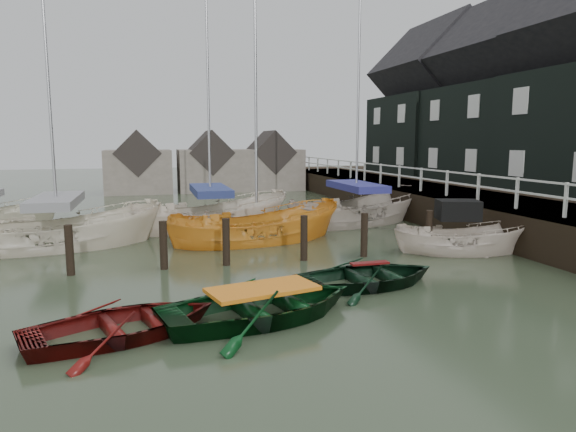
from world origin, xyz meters
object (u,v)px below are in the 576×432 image
object	(u,v)px
rowboat_red	(125,336)
motorboat	(459,250)
rowboat_dkgreen	(369,285)
sailboat_c	(257,241)
rowboat_green	(263,319)
sailboat_b	(211,227)
sailboat_a	(59,246)
sailboat_d	(356,222)

from	to	relation	value
rowboat_red	motorboat	bearing A→B (deg)	-84.44
rowboat_dkgreen	sailboat_c	bearing A→B (deg)	7.02
rowboat_green	sailboat_b	distance (m)	11.29
rowboat_green	sailboat_c	world-z (taller)	sailboat_c
rowboat_red	rowboat_dkgreen	xyz separation A→B (m)	(5.88, 1.94, 0.00)
sailboat_a	sailboat_b	world-z (taller)	sailboat_b
sailboat_c	rowboat_red	bearing A→B (deg)	143.28
sailboat_c	rowboat_dkgreen	bearing A→B (deg)	-175.93
sailboat_a	sailboat_b	size ratio (longest dim) A/B	0.87
rowboat_green	rowboat_dkgreen	distance (m)	3.59
rowboat_green	sailboat_b	xyz separation A→B (m)	(0.27, 11.29, 0.06)
sailboat_a	sailboat_d	bearing A→B (deg)	-90.55
rowboat_green	motorboat	world-z (taller)	motorboat
sailboat_a	sailboat_c	world-z (taller)	sailboat_a
rowboat_dkgreen	sailboat_c	size ratio (longest dim) A/B	0.38
sailboat_b	sailboat_d	distance (m)	6.42
motorboat	sailboat_b	xyz separation A→B (m)	(-7.28, 6.89, -0.03)
sailboat_b	rowboat_red	bearing A→B (deg)	152.45
rowboat_red	sailboat_c	size ratio (longest dim) A/B	0.37
sailboat_b	sailboat_a	bearing A→B (deg)	100.77
rowboat_green	motorboat	distance (m)	8.74
rowboat_dkgreen	sailboat_a	distance (m)	11.04
rowboat_green	rowboat_dkgreen	bearing A→B (deg)	-75.09
motorboat	sailboat_c	size ratio (longest dim) A/B	0.46
rowboat_green	sailboat_a	world-z (taller)	sailboat_a
motorboat	sailboat_a	world-z (taller)	sailboat_a
rowboat_red	rowboat_green	distance (m)	2.73
sailboat_a	sailboat_d	xyz separation A→B (m)	(11.95, 2.20, 0.00)
motorboat	sailboat_c	world-z (taller)	sailboat_c
sailboat_c	sailboat_d	xyz separation A→B (m)	(5.11, 2.87, 0.05)
sailboat_b	sailboat_d	xyz separation A→B (m)	(6.42, -0.24, -0.00)
rowboat_dkgreen	motorboat	size ratio (longest dim) A/B	0.82
sailboat_a	sailboat_d	size ratio (longest dim) A/B	0.86
rowboat_red	sailboat_b	distance (m)	11.90
motorboat	rowboat_red	bearing A→B (deg)	132.00
sailboat_c	motorboat	bearing A→B (deg)	-131.97
sailboat_b	sailboat_c	bearing A→B (deg)	-170.08
rowboat_red	rowboat_green	bearing A→B (deg)	-103.79
rowboat_red	sailboat_a	xyz separation A→B (m)	(-2.54, 9.09, 0.06)
sailboat_a	rowboat_red	bearing A→B (deg)	-175.37
sailboat_a	sailboat_b	distance (m)	6.04
sailboat_a	sailboat_c	size ratio (longest dim) A/B	1.12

